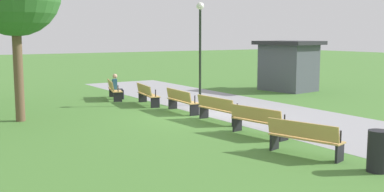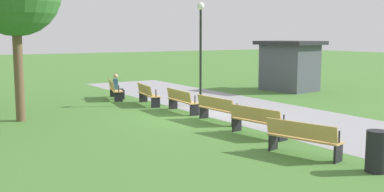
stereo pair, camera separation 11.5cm
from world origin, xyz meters
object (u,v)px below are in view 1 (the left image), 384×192
object	(u,v)px
bench_2	(182,100)
kiosk	(288,65)
bench_4	(258,120)
trash_bin	(378,151)
bench_0	(114,89)
bench_5	(304,137)
lamp_post	(200,35)
person_seated	(117,86)
bench_1	(147,94)
bench_3	(218,109)

from	to	relation	value
bench_2	kiosk	world-z (taller)	kiosk
bench_4	trash_bin	distance (m)	4.22
bench_0	bench_4	size ratio (longest dim) A/B	1.00
bench_5	lamp_post	world-z (taller)	lamp_post
bench_0	lamp_post	distance (m)	5.05
person_seated	bench_4	bearing A→B (deg)	18.27
bench_0	person_seated	bearing A→B (deg)	84.86
bench_0	bench_4	bearing A→B (deg)	19.05
bench_4	bench_5	world-z (taller)	same
bench_0	person_seated	xyz separation A→B (m)	(0.05, 0.14, 0.16)
bench_1	bench_2	bearing A→B (deg)	15.85
bench_4	lamp_post	distance (m)	6.87
bench_2	person_seated	world-z (taller)	person_seated
bench_2	bench_1	bearing A→B (deg)	-170.51
bench_4	trash_bin	size ratio (longest dim) A/B	2.12
bench_2	kiosk	bearing A→B (deg)	112.83
bench_3	bench_1	bearing A→B (deg)	179.98
bench_0	bench_5	world-z (taller)	same
bench_2	bench_3	xyz separation A→B (m)	(2.45, -0.00, 0.00)
lamp_post	trash_bin	xyz separation A→B (m)	(10.31, -2.06, -2.54)
bench_1	person_seated	distance (m)	2.38
bench_4	kiosk	world-z (taller)	kiosk
bench_1	bench_4	xyz separation A→B (m)	(7.32, 0.00, 0.00)
bench_1	bench_5	distance (m)	9.73
bench_5	kiosk	world-z (taller)	kiosk
bench_4	person_seated	distance (m)	9.67
bench_5	trash_bin	xyz separation A→B (m)	(1.82, 0.40, -0.01)
bench_4	lamp_post	world-z (taller)	lamp_post
bench_1	bench_4	size ratio (longest dim) A/B	1.00
bench_3	bench_4	bearing A→B (deg)	-9.49
trash_bin	person_seated	bearing A→B (deg)	-178.92
person_seated	kiosk	distance (m)	9.41
bench_0	bench_2	size ratio (longest dim) A/B	1.02
trash_bin	lamp_post	bearing A→B (deg)	168.69
bench_2	person_seated	xyz separation A→B (m)	(-4.77, -0.67, 0.16)
bench_2	person_seated	size ratio (longest dim) A/B	1.62
trash_bin	kiosk	distance (m)	15.13
bench_4	lamp_post	size ratio (longest dim) A/B	0.45
bench_0	bench_3	distance (m)	7.32
trash_bin	bench_5	bearing A→B (deg)	-167.74
bench_1	kiosk	world-z (taller)	kiosk
person_seated	lamp_post	xyz separation A→B (m)	(3.56, 2.32, 2.36)
bench_1	lamp_post	bearing A→B (deg)	67.02
bench_0	bench_5	bearing A→B (deg)	15.89
bench_3	kiosk	world-z (taller)	kiosk
bench_1	trash_bin	size ratio (longest dim) A/B	2.12
bench_3	bench_2	bearing A→B (deg)	176.82
bench_4	person_seated	world-z (taller)	person_seated
bench_5	bench_2	bearing A→B (deg)	157.79
bench_2	trash_bin	distance (m)	9.11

